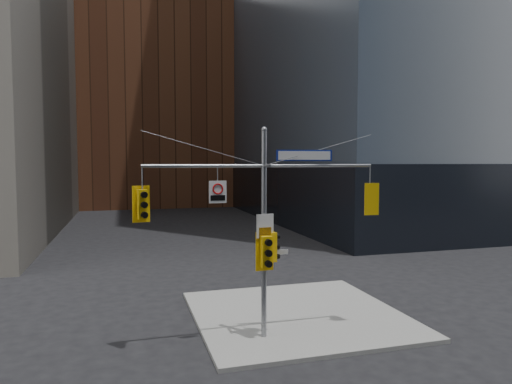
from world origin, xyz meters
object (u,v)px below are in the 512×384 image
signal_assembly (264,213)px  street_sign_blade (304,155)px  traffic_light_east_arm (370,199)px  traffic_light_pole_front (266,252)px  traffic_light_west_arm (143,204)px  traffic_light_pole_side (273,247)px  regulatory_sign_arm (218,191)px

signal_assembly → street_sign_blade: size_ratio=4.07×
traffic_light_east_arm → traffic_light_pole_front: traffic_light_east_arm is taller
traffic_light_west_arm → traffic_light_pole_front: 4.32m
signal_assembly → traffic_light_pole_side: signal_assembly is taller
traffic_light_pole_side → street_sign_blade: street_sign_blade is taller
traffic_light_west_arm → traffic_light_pole_side: traffic_light_west_arm is taller
traffic_light_east_arm → traffic_light_pole_front: bearing=7.6°
traffic_light_pole_side → regulatory_sign_arm: size_ratio=1.38×
traffic_light_pole_side → traffic_light_east_arm: bearing=-102.0°
traffic_light_west_arm → traffic_light_east_arm: size_ratio=1.01×
traffic_light_pole_front → street_sign_blade: size_ratio=0.67×
traffic_light_west_arm → street_sign_blade: street_sign_blade is taller
traffic_light_pole_side → traffic_light_pole_front: traffic_light_pole_front is taller
traffic_light_east_arm → regulatory_sign_arm: size_ratio=1.57×
traffic_light_west_arm → street_sign_blade: 5.64m
traffic_light_east_arm → regulatory_sign_arm: 5.59m
traffic_light_pole_side → regulatory_sign_arm: (-1.91, -0.04, 1.93)m
regulatory_sign_arm → traffic_light_west_arm: bearing=176.0°
signal_assembly → traffic_light_pole_front: bearing=-90.1°
traffic_light_west_arm → street_sign_blade: bearing=-14.6°
traffic_light_east_arm → regulatory_sign_arm: bearing=4.0°
traffic_light_west_arm → traffic_light_pole_front: bearing=-18.5°
signal_assembly → regulatory_sign_arm: bearing=-179.3°
traffic_light_east_arm → traffic_light_pole_side: traffic_light_east_arm is taller
traffic_light_east_arm → traffic_light_pole_side: size_ratio=1.14×
traffic_light_west_arm → traffic_light_pole_side: (4.30, 0.00, -1.56)m
traffic_light_west_arm → regulatory_sign_arm: regulatory_sign_arm is taller
regulatory_sign_arm → signal_assembly: bearing=-2.4°
signal_assembly → street_sign_blade: 2.41m
signal_assembly → street_sign_blade: bearing=0.1°
signal_assembly → traffic_light_pole_side: size_ratio=7.94×
street_sign_blade → regulatory_sign_arm: bearing=-173.7°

